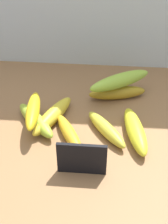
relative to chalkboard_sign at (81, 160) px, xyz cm
name	(u,v)px	position (x,y,z in cm)	size (l,w,h in cm)	color
counter_top	(86,140)	(0.26, 12.39, -5.36)	(110.00, 76.00, 3.00)	brown
chalkboard_sign	(81,160)	(0.00, 0.00, 0.00)	(11.00, 1.80, 8.40)	black
banana_0	(117,93)	(8.06, 30.21, -1.88)	(17.04, 3.95, 3.95)	#A1811D
banana_1	(69,134)	(-3.89, 10.86, -2.25)	(16.31, 3.21, 3.21)	gold
banana_2	(35,120)	(-13.53, 15.26, -1.94)	(16.95, 3.83, 3.83)	#9BBB33
banana_3	(53,115)	(-9.26, 17.58, -1.90)	(18.32, 3.92, 3.92)	gold
banana_4	(135,131)	(12.66, 13.04, -1.74)	(18.19, 4.23, 4.23)	yellow
banana_5	(106,129)	(5.27, 13.47, -2.14)	(16.19, 3.43, 3.43)	gold
banana_6	(33,110)	(-13.71, 14.73, 1.68)	(15.95, 3.40, 3.40)	yellow
banana_7	(120,81)	(8.58, 30.50, 2.19)	(20.10, 4.20, 4.20)	#90B936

